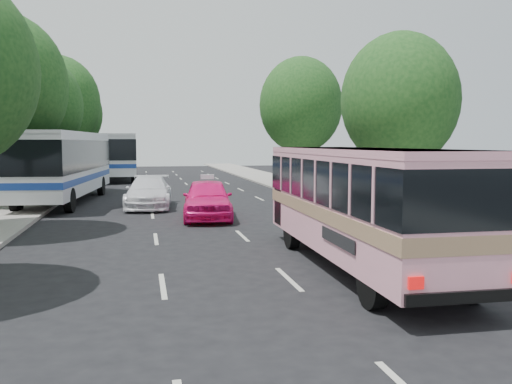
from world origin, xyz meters
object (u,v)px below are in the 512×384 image
object	(u,v)px
white_pickup	(149,192)
tour_coach_front	(65,160)
pink_bus	(361,194)
pink_taxi	(207,199)
tour_coach_rear	(116,152)

from	to	relation	value
white_pickup	tour_coach_front	world-z (taller)	tour_coach_front
pink_bus	pink_taxi	world-z (taller)	pink_bus
pink_bus	white_pickup	xyz separation A→B (m)	(-5.05, 14.26, -1.13)
tour_coach_rear	pink_taxi	bearing A→B (deg)	-82.91
tour_coach_front	pink_bus	bearing A→B (deg)	-56.31
pink_bus	tour_coach_rear	world-z (taller)	tour_coach_rear
pink_taxi	tour_coach_rear	size ratio (longest dim) A/B	0.37
white_pickup	pink_bus	bearing A→B (deg)	-66.17
pink_taxi	white_pickup	size ratio (longest dim) A/B	0.94
pink_bus	tour_coach_front	bearing A→B (deg)	119.17
white_pickup	tour_coach_rear	size ratio (longest dim) A/B	0.40
pink_bus	pink_taxi	xyz separation A→B (m)	(-2.71, 9.77, -1.05)
white_pickup	tour_coach_rear	bearing A→B (deg)	100.93
pink_bus	tour_coach_front	world-z (taller)	tour_coach_front
white_pickup	tour_coach_front	size ratio (longest dim) A/B	0.41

